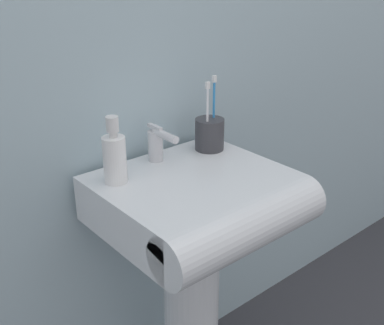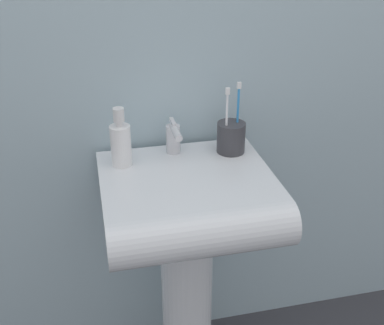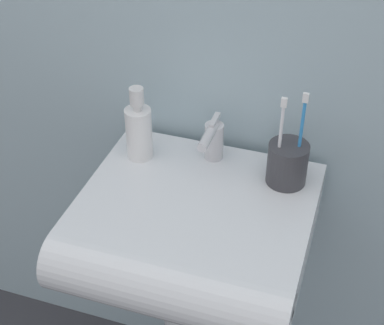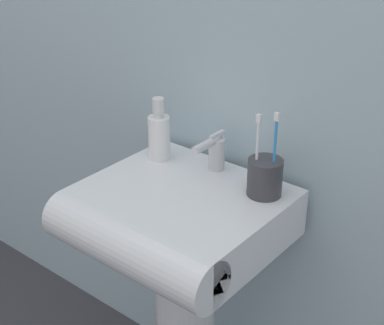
{
  "view_description": "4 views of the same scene",
  "coord_description": "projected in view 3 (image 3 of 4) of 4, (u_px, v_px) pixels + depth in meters",
  "views": [
    {
      "loc": [
        -0.75,
        -0.88,
        1.38
      ],
      "look_at": [
        -0.02,
        -0.03,
        0.88
      ],
      "focal_mm": 45.0,
      "sensor_mm": 36.0,
      "label": 1
    },
    {
      "loc": [
        -0.25,
        -1.17,
        1.5
      ],
      "look_at": [
        0.02,
        0.02,
        0.85
      ],
      "focal_mm": 45.0,
      "sensor_mm": 36.0,
      "label": 2
    },
    {
      "loc": [
        0.29,
        -0.91,
        1.63
      ],
      "look_at": [
        -0.01,
        0.0,
        0.91
      ],
      "focal_mm": 55.0,
      "sensor_mm": 36.0,
      "label": 3
    },
    {
      "loc": [
        0.83,
        -0.99,
        1.56
      ],
      "look_at": [
        0.03,
        -0.01,
        0.92
      ],
      "focal_mm": 55.0,
      "sensor_mm": 36.0,
      "label": 4
    }
  ],
  "objects": [
    {
      "name": "sink_basin",
      "position": [
        191.0,
        234.0,
        1.25
      ],
      "size": [
        0.49,
        0.46,
        0.13
      ],
      "color": "white",
      "rests_on": "sink_pedestal"
    },
    {
      "name": "toothbrush_cup",
      "position": [
        287.0,
        163.0,
        1.26
      ],
      "size": [
        0.09,
        0.09,
        0.22
      ],
      "color": "#38383D",
      "rests_on": "sink_basin"
    },
    {
      "name": "faucet",
      "position": [
        213.0,
        140.0,
        1.32
      ],
      "size": [
        0.04,
        0.12,
        0.11
      ],
      "color": "silver",
      "rests_on": "sink_basin"
    },
    {
      "name": "soap_bottle",
      "position": [
        139.0,
        130.0,
        1.32
      ],
      "size": [
        0.06,
        0.06,
        0.18
      ],
      "color": "white",
      "rests_on": "sink_basin"
    }
  ]
}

